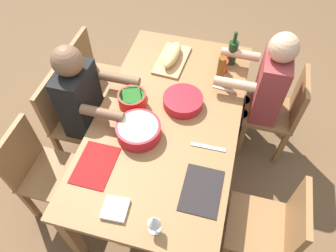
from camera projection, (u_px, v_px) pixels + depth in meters
ground_plane at (168, 169)px, 2.82m from camera, size 8.00×8.00×0.00m
dining_table at (168, 123)px, 2.30m from camera, size 1.82×1.00×0.74m
chair_far_left at (39, 169)px, 2.27m from camera, size 0.40×0.40×0.85m
chair_near_left at (273, 227)px, 2.01m from camera, size 0.40×0.40×0.85m
chair_far_center at (70, 117)px, 2.57m from camera, size 0.40×0.40×0.85m
diner_far_center at (86, 103)px, 2.37m from camera, size 0.41×0.53×1.20m
chair_far_right at (94, 75)px, 2.86m from camera, size 0.40×0.40×0.85m
chair_near_right at (280, 111)px, 2.60m from camera, size 0.40×0.40×0.85m
diner_near_right at (264, 88)px, 2.46m from camera, size 0.41×0.53×1.20m
serving_bowl_fruit at (183, 101)px, 2.27m from camera, size 0.29×0.29×0.08m
serving_bowl_pasta at (139, 130)px, 2.09m from camera, size 0.30×0.30×0.10m
serving_bowl_greens at (132, 99)px, 2.25m from camera, size 0.20×0.20×0.11m
cutting_board at (172, 60)px, 2.59m from camera, size 0.41×0.25×0.02m
bread_loaf at (172, 55)px, 2.54m from camera, size 0.33×0.13×0.09m
wine_bottle at (232, 52)px, 2.50m from camera, size 0.08×0.08×0.29m
beer_bottle at (221, 69)px, 2.37m from camera, size 0.06×0.06×0.22m
wine_glass at (154, 221)px, 1.65m from camera, size 0.08×0.08×0.17m
placemat_far_left at (95, 165)px, 1.99m from camera, size 0.32×0.23×0.01m
placemat_near_left at (202, 190)px, 1.88m from camera, size 0.32×0.23×0.01m
cup_near_right at (223, 66)px, 2.48m from camera, size 0.08×0.08×0.10m
fork_near_right at (224, 89)px, 2.39m from camera, size 0.03×0.17×0.01m
carving_knife at (208, 147)px, 2.07m from camera, size 0.03×0.23×0.01m
napkin_stack at (115, 209)px, 1.80m from camera, size 0.15×0.15×0.02m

